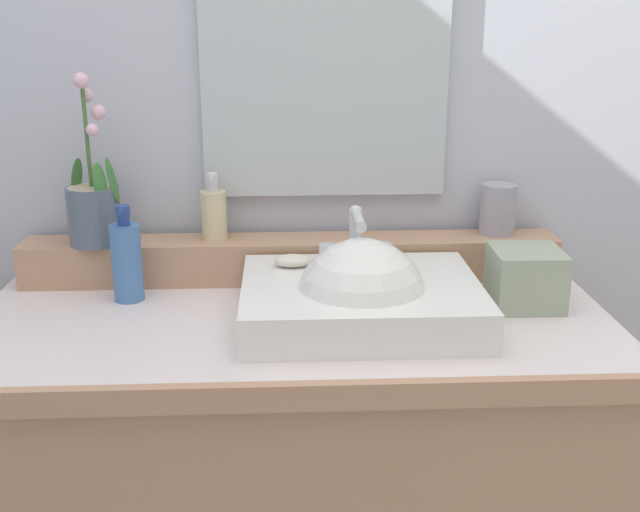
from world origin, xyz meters
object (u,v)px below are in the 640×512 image
(sink_basin, at_px, (361,302))
(potted_plant, at_px, (94,205))
(soap_dispenser, at_px, (214,213))
(tumbler_cup, at_px, (498,209))
(lotion_bottle, at_px, (127,260))
(tissue_box, at_px, (526,278))
(soap_bar, at_px, (295,261))

(sink_basin, bearing_deg, potted_plant, 156.21)
(soap_dispenser, bearing_deg, sink_basin, -41.48)
(tumbler_cup, xyz_separation_m, lotion_bottle, (-0.76, -0.13, -0.06))
(soap_dispenser, xyz_separation_m, lotion_bottle, (-0.16, -0.11, -0.06))
(sink_basin, distance_m, soap_dispenser, 0.39)
(soap_dispenser, xyz_separation_m, tumbler_cup, (0.60, 0.01, -0.00))
(lotion_bottle, bearing_deg, tumbler_cup, 9.36)
(sink_basin, distance_m, tissue_box, 0.33)
(soap_dispenser, bearing_deg, potted_plant, -175.28)
(potted_plant, bearing_deg, lotion_bottle, -50.44)
(sink_basin, xyz_separation_m, soap_bar, (-0.12, 0.10, 0.05))
(soap_bar, distance_m, lotion_bottle, 0.33)
(sink_basin, bearing_deg, soap_dispenser, 138.52)
(soap_dispenser, relative_size, tumbler_cup, 1.31)
(potted_plant, height_order, tissue_box, potted_plant)
(soap_bar, bearing_deg, tissue_box, -4.37)
(sink_basin, bearing_deg, soap_bar, 138.90)
(soap_bar, height_order, potted_plant, potted_plant)
(potted_plant, bearing_deg, soap_dispenser, 4.72)
(soap_bar, distance_m, soap_dispenser, 0.23)
(sink_basin, relative_size, potted_plant, 1.26)
(potted_plant, xyz_separation_m, lotion_bottle, (0.08, -0.09, -0.09))
(soap_dispenser, distance_m, tumbler_cup, 0.60)
(sink_basin, height_order, soap_dispenser, soap_dispenser)
(soap_dispenser, height_order, lotion_bottle, soap_dispenser)
(tumbler_cup, relative_size, tissue_box, 0.82)
(sink_basin, xyz_separation_m, potted_plant, (-0.52, 0.23, 0.13))
(sink_basin, height_order, tissue_box, sink_basin)
(soap_dispenser, relative_size, lotion_bottle, 0.73)
(soap_dispenser, distance_m, tissue_box, 0.64)
(sink_basin, relative_size, lotion_bottle, 2.27)
(lotion_bottle, bearing_deg, sink_basin, -17.09)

